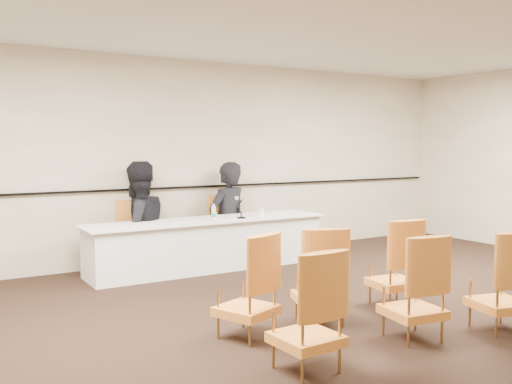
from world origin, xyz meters
The scene contains 20 objects.
floor centered at (0.00, 0.00, 0.00)m, with size 10.00×10.00×0.00m, color black.
ceiling centered at (0.00, 0.00, 3.00)m, with size 10.00×10.00×0.00m, color silver.
wall_back centered at (0.00, 4.00, 1.50)m, with size 10.00×0.04×3.00m, color #B7AE8F.
wall_rail centered at (0.00, 3.96, 1.10)m, with size 9.80×0.04×0.03m, color black.
panel_table centered at (-0.13, 3.20, 0.35)m, with size 3.49×0.81×0.70m, color white, non-canonical shape.
panelist_main centered at (0.47, 3.73, 0.49)m, with size 0.72×0.47×1.97m, color black.
panelist_main_chair centered at (0.47, 3.73, 0.47)m, with size 0.50×0.50×0.95m, color orange, non-canonical shape.
panelist_second centered at (-0.97, 3.74, 0.52)m, with size 0.96×0.75×1.97m, color black.
panelist_second_chair centered at (-0.97, 3.74, 0.47)m, with size 0.50×0.50×0.95m, color orange, non-canonical shape.
papers centered at (0.24, 3.16, 0.70)m, with size 0.30×0.22×0.00m, color white.
microphone centered at (0.31, 3.04, 0.85)m, with size 0.11×0.22×0.31m, color black, non-canonical shape.
water_bottle centered at (-0.08, 3.13, 0.81)m, with size 0.07×0.07×0.22m, color teal, non-canonical shape.
drinking_glass centered at (-0.05, 3.16, 0.75)m, with size 0.06×0.06×0.10m, color white.
coffee_cup centered at (0.64, 3.04, 0.76)m, with size 0.08×0.08×0.12m, color white.
aud_chair_front_left centered at (-1.15, 0.46, 0.47)m, with size 0.50×0.50×0.95m, color orange, non-canonical shape.
aud_chair_front_mid centered at (-0.34, 0.44, 0.47)m, with size 0.50×0.50×0.95m, color orange, non-canonical shape.
aud_chair_front_right centered at (0.71, 0.49, 0.47)m, with size 0.50×0.50×0.95m, color orange, non-canonical shape.
aud_chair_back_left centered at (-1.16, -0.44, 0.47)m, with size 0.50×0.50×0.95m, color orange, non-canonical shape.
aud_chair_back_mid centered at (0.08, -0.36, 0.47)m, with size 0.50×0.50×0.95m, color orange, non-canonical shape.
aud_chair_back_right centered at (0.94, -0.62, 0.47)m, with size 0.50×0.50×0.95m, color orange, non-canonical shape.
Camera 1 is at (-3.73, -3.84, 1.72)m, focal length 40.00 mm.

